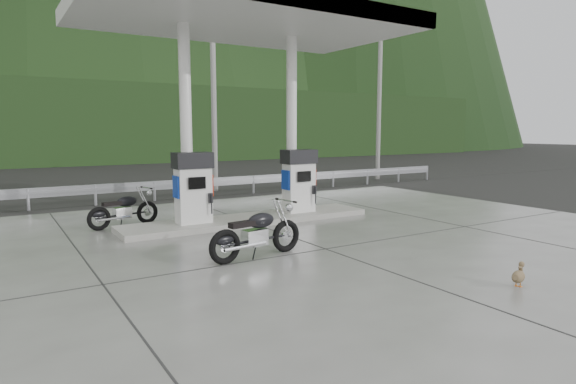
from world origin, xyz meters
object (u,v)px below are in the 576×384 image
gas_pump_right (299,181)px  duck (518,277)px  motorcycle_left (124,210)px  gas_pump_left (193,188)px  motorcycle_right (257,234)px

gas_pump_right → duck: 7.21m
gas_pump_right → motorcycle_left: gas_pump_right is taller
gas_pump_right → gas_pump_left: bearing=180.0°
motorcycle_right → duck: motorcycle_right is taller
gas_pump_right → motorcycle_right: (-3.16, -3.33, -0.57)m
gas_pump_left → gas_pump_right: size_ratio=1.00×
motorcycle_left → motorcycle_right: motorcycle_right is taller
motorcycle_left → motorcycle_right: (1.50, -4.53, 0.05)m
gas_pump_left → motorcycle_right: size_ratio=0.89×
motorcycle_right → duck: (2.72, -3.81, -0.31)m
motorcycle_right → duck: 4.69m
gas_pump_left → motorcycle_left: 1.99m
motorcycle_right → gas_pump_left: bearing=83.0°
gas_pump_left → motorcycle_left: (-1.46, 1.20, -0.62)m
gas_pump_left → motorcycle_right: gas_pump_left is taller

